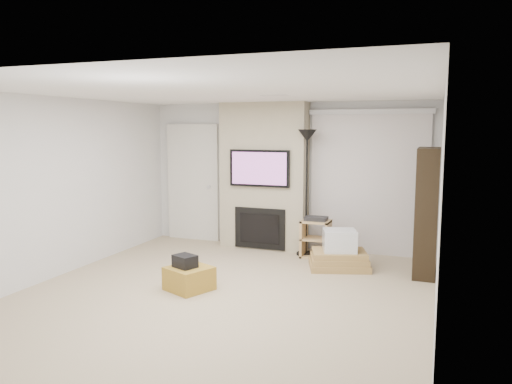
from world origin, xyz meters
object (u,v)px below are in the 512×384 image
(box_stack, at_px, (339,254))
(bookshelf, at_px, (427,212))
(floor_lamp, at_px, (307,157))
(av_stand, at_px, (316,236))
(ottoman, at_px, (189,278))

(box_stack, height_order, bookshelf, bookshelf)
(floor_lamp, height_order, av_stand, floor_lamp)
(ottoman, bearing_deg, floor_lamp, 67.16)
(ottoman, xyz_separation_m, av_stand, (1.14, 2.18, 0.20))
(floor_lamp, xyz_separation_m, box_stack, (0.67, -0.60, -1.39))
(ottoman, distance_m, box_stack, 2.32)
(av_stand, bearing_deg, bookshelf, -13.23)
(floor_lamp, relative_size, av_stand, 3.10)
(floor_lamp, distance_m, bookshelf, 2.05)
(av_stand, relative_size, bookshelf, 0.37)
(floor_lamp, xyz_separation_m, bookshelf, (1.87, -0.48, -0.71))
(ottoman, relative_size, floor_lamp, 0.24)
(ottoman, relative_size, av_stand, 0.76)
(ottoman, distance_m, av_stand, 2.47)
(floor_lamp, height_order, box_stack, floor_lamp)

